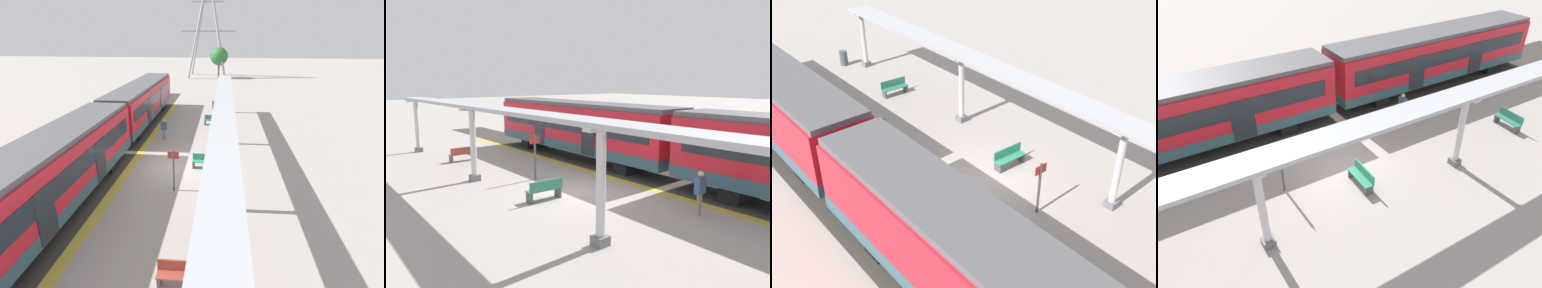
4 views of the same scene
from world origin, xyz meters
TOP-DOWN VIEW (x-y plane):
  - ground_plane at (0.00, 0.00)m, footprint 176.00×176.00m
  - tactile_edge_strip at (-2.84, 0.00)m, footprint 0.50×35.32m
  - trackbed at (-4.69, 0.00)m, footprint 3.20×47.32m
  - train_near_carriage at (-4.69, -5.62)m, footprint 2.65×14.70m
  - canopy_pillar_nearest at (2.64, -13.74)m, footprint 1.10×0.44m
  - canopy_pillar_second at (2.64, -4.46)m, footprint 1.10×0.44m
  - canopy_pillar_third at (2.64, 4.51)m, footprint 1.10×0.44m
  - canopy_beam at (2.64, 0.11)m, footprint 1.20×28.50m
  - bench_near_end at (1.45, -9.03)m, footprint 1.51×0.46m
  - bench_far_end at (1.64, 0.09)m, footprint 1.52×0.49m
  - platform_info_sign at (0.24, -2.85)m, footprint 0.56×0.10m
  - passenger_waiting_near_edge at (-1.76, 4.90)m, footprint 0.48×0.24m

SIDE VIEW (x-z plane):
  - ground_plane at x=0.00m, z-range 0.00..0.00m
  - trackbed at x=-4.69m, z-range 0.00..0.01m
  - tactile_edge_strip at x=-2.84m, z-range 0.00..0.01m
  - bench_near_end at x=1.45m, z-range 0.01..0.87m
  - bench_far_end at x=1.64m, z-range 0.01..0.87m
  - passenger_waiting_near_edge at x=-1.76m, z-range 0.20..1.82m
  - platform_info_sign at x=0.24m, z-range 0.23..2.43m
  - canopy_pillar_nearest at x=2.64m, z-range 0.03..3.53m
  - canopy_pillar_second at x=2.64m, z-range 0.03..3.53m
  - canopy_pillar_third at x=2.64m, z-range 0.03..3.53m
  - train_near_carriage at x=-4.69m, z-range 0.09..3.57m
  - canopy_beam at x=2.64m, z-range 3.51..3.67m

